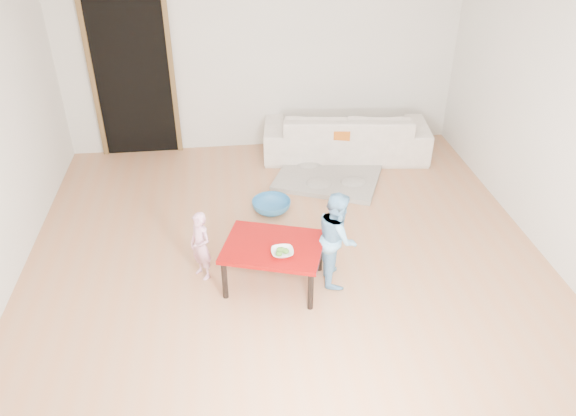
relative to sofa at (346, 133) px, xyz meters
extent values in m
cube|color=#BB7B50|center=(-1.02, -2.05, -0.30)|extent=(5.00, 5.00, 0.01)
cube|color=silver|center=(-1.02, 0.45, 1.00)|extent=(5.00, 0.02, 2.60)
cube|color=silver|center=(1.48, -2.05, 1.00)|extent=(0.02, 5.00, 2.60)
imported|color=white|center=(0.00, 0.00, 0.00)|extent=(2.16, 1.07, 0.61)
cube|color=#CE6316|center=(-0.20, -0.19, 0.15)|extent=(0.51, 0.48, 0.11)
imported|color=white|center=(-1.11, -2.64, 0.15)|extent=(0.19, 0.19, 0.05)
imported|color=#D56195|center=(-1.82, -2.30, 0.03)|extent=(0.28, 0.29, 0.67)
imported|color=#5AA2D0|center=(-0.60, -2.47, 0.15)|extent=(0.37, 0.46, 0.90)
imported|color=teal|center=(-1.08, -1.26, -0.24)|extent=(0.42, 0.42, 0.13)
camera|label=1|loc=(-1.53, -6.46, 3.00)|focal=35.00mm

